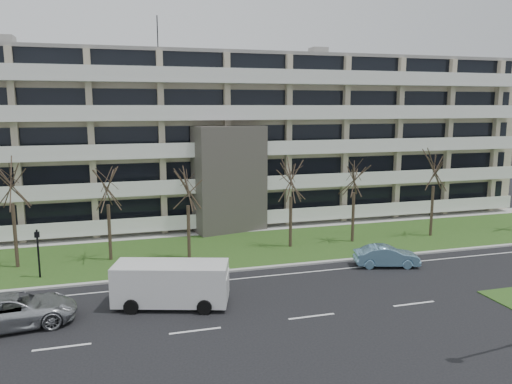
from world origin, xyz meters
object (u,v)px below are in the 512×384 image
object	(u,v)px
blue_sedan	(386,256)
white_van	(173,281)
pedestrian_signal	(38,247)
silver_pickup	(14,311)

from	to	relation	value
blue_sedan	white_van	bearing A→B (deg)	115.96
white_van	pedestrian_signal	distance (m)	10.07
blue_sedan	white_van	size ratio (longest dim) A/B	0.66
blue_sedan	white_van	distance (m)	14.85
white_van	pedestrian_signal	xyz separation A→B (m)	(-7.51, 6.67, 0.58)
blue_sedan	silver_pickup	bearing A→B (deg)	113.36
silver_pickup	white_van	size ratio (longest dim) A/B	0.90
blue_sedan	white_van	world-z (taller)	white_van
silver_pickup	white_van	world-z (taller)	white_van
pedestrian_signal	white_van	bearing A→B (deg)	-40.68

